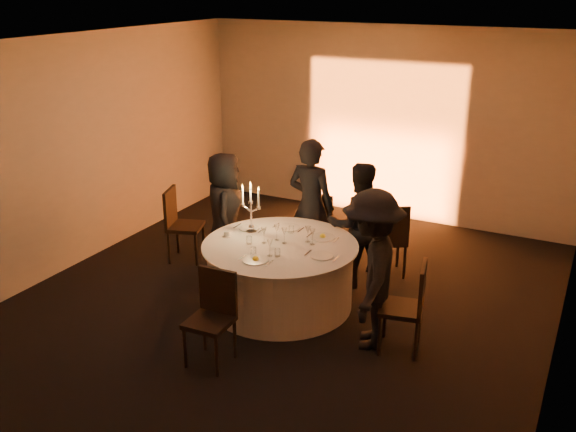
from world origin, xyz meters
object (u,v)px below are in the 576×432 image
at_px(guest_back_right, 358,225).
at_px(chair_back_right, 390,236).
at_px(chair_right, 410,302).
at_px(coffee_cup, 227,234).
at_px(chair_front, 213,311).
at_px(guest_left, 225,211).
at_px(guest_right, 372,270).
at_px(banquet_table, 280,275).
at_px(chair_back_left, 321,222).
at_px(chair_left, 179,220).
at_px(candelabra, 251,215).
at_px(guest_back_left, 311,206).

bearing_deg(guest_back_right, chair_back_right, -159.41).
height_order(chair_right, coffee_cup, chair_right).
relative_size(guest_back_right, coffee_cup, 14.36).
relative_size(chair_right, chair_front, 1.02).
height_order(guest_left, guest_right, guest_right).
distance_m(chair_right, guest_back_right, 1.63).
bearing_deg(chair_back_right, guest_left, -12.20).
xyz_separation_m(chair_front, coffee_cup, (-0.61, 1.25, 0.26)).
relative_size(banquet_table, chair_right, 1.84).
bearing_deg(coffee_cup, guest_back_right, 38.80).
distance_m(chair_back_left, chair_right, 2.42).
height_order(chair_back_left, guest_back_right, guest_back_right).
distance_m(chair_back_right, chair_right, 1.77).
xyz_separation_m(guest_left, guest_back_right, (1.74, 0.31, 0.01)).
xyz_separation_m(chair_left, chair_right, (3.46, -0.83, -0.01)).
distance_m(chair_back_left, guest_back_right, 0.87).
relative_size(chair_back_left, candelabra, 1.52).
bearing_deg(coffee_cup, candelabra, 50.49).
height_order(chair_left, chair_front, chair_left).
xyz_separation_m(chair_back_left, chair_front, (0.05, -2.73, -0.01)).
bearing_deg(chair_right, chair_back_right, -166.03).
distance_m(chair_left, chair_back_left, 1.92).
bearing_deg(banquet_table, chair_back_left, 94.33).
relative_size(chair_front, coffee_cup, 8.69).
bearing_deg(banquet_table, guest_back_right, 57.85).
height_order(chair_back_left, coffee_cup, chair_back_left).
distance_m(guest_right, candelabra, 1.78).
bearing_deg(candelabra, chair_left, 164.17).
bearing_deg(guest_right, candelabra, -121.93).
relative_size(chair_right, candelabra, 1.52).
bearing_deg(candelabra, chair_front, -74.33).
distance_m(chair_front, candelabra, 1.61).
bearing_deg(guest_right, guest_back_left, -151.92).
relative_size(chair_back_right, chair_front, 1.03).
bearing_deg(chair_front, chair_back_right, 68.34).
xyz_separation_m(chair_front, guest_right, (1.28, 0.99, 0.31)).
bearing_deg(guest_left, candelabra, -153.84).
relative_size(chair_left, candelabra, 1.56).
relative_size(guest_back_left, candelabra, 2.76).
height_order(guest_back_left, candelabra, guest_back_left).
bearing_deg(chair_left, chair_back_left, -81.70).
bearing_deg(guest_left, guest_right, -141.18).
bearing_deg(chair_right, coffee_cup, -106.31).
distance_m(chair_left, coffee_cup, 1.33).
bearing_deg(chair_back_left, guest_back_left, 93.89).
bearing_deg(guest_back_left, chair_left, 22.46).
distance_m(guest_back_left, guest_back_right, 0.72).
xyz_separation_m(chair_back_left, chair_back_right, (0.99, -0.08, 0.01)).
xyz_separation_m(chair_left, candelabra, (1.35, -0.38, 0.43)).
xyz_separation_m(chair_right, candelabra, (-2.10, 0.45, 0.44)).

